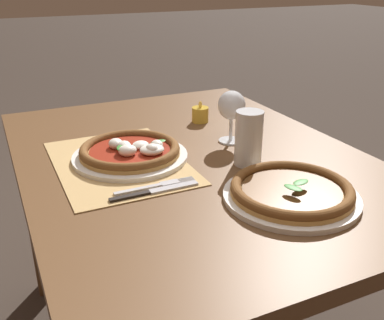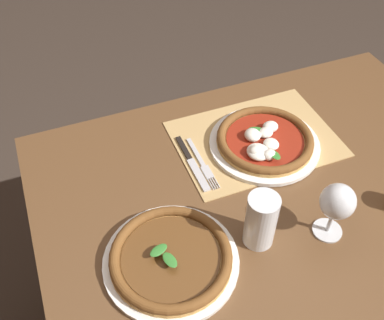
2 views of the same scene
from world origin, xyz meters
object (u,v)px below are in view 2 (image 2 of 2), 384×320
object	(u,v)px
pint_glass	(261,221)
fork	(202,163)
pizza_near	(264,141)
pizza_far	(171,258)
wine_glass	(337,203)
knife	(192,163)

from	to	relation	value
pint_glass	fork	size ratio (longest dim) A/B	0.72
pizza_near	pint_glass	xyz separation A→B (m)	(0.16, 0.27, 0.05)
pizza_far	wine_glass	size ratio (longest dim) A/B	1.97
pint_glass	fork	bearing A→B (deg)	-83.74
pizza_far	pint_glass	distance (m)	0.22
pint_glass	pizza_far	bearing A→B (deg)	-3.94
fork	knife	xyz separation A→B (m)	(0.03, -0.01, 0.00)
fork	knife	size ratio (longest dim) A/B	0.93
pizza_far	knife	size ratio (longest dim) A/B	1.42
pizza_near	knife	world-z (taller)	pizza_near
pizza_far	knife	xyz separation A→B (m)	(-0.16, -0.27, -0.01)
pint_glass	knife	bearing A→B (deg)	-78.99
pizza_far	wine_glass	distance (m)	0.39
wine_glass	fork	xyz separation A→B (m)	(0.19, -0.31, -0.10)
pizza_far	knife	world-z (taller)	pizza_far
knife	pizza_near	bearing A→B (deg)	176.97
wine_glass	fork	size ratio (longest dim) A/B	0.77
pizza_near	wine_glass	distance (m)	0.32
pizza_near	pizza_far	bearing A→B (deg)	34.74
fork	pint_glass	bearing A→B (deg)	96.26
fork	wine_glass	bearing A→B (deg)	121.88
wine_glass	pint_glass	distance (m)	0.17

